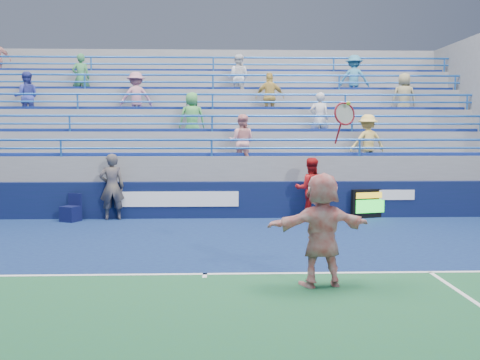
{
  "coord_description": "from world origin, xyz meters",
  "views": [
    {
      "loc": [
        0.31,
        -9.43,
        2.54
      ],
      "look_at": [
        0.72,
        2.5,
        1.5
      ],
      "focal_mm": 40.0,
      "sensor_mm": 36.0,
      "label": 1
    }
  ],
  "objects_px": {
    "serve_speed_board": "(371,204)",
    "ball_girl": "(310,189)",
    "line_judge": "(112,187)",
    "judge_chair": "(71,213)",
    "tennis_player": "(322,229)"
  },
  "relations": [
    {
      "from": "serve_speed_board",
      "to": "ball_girl",
      "type": "bearing_deg",
      "value": -169.22
    },
    {
      "from": "line_judge",
      "to": "judge_chair",
      "type": "bearing_deg",
      "value": 1.02
    },
    {
      "from": "ball_girl",
      "to": "line_judge",
      "type": "bearing_deg",
      "value": 0.29
    },
    {
      "from": "tennis_player",
      "to": "ball_girl",
      "type": "relative_size",
      "value": 1.66
    },
    {
      "from": "serve_speed_board",
      "to": "ball_girl",
      "type": "xyz_separation_m",
      "value": [
        -1.9,
        -0.36,
        0.48
      ]
    },
    {
      "from": "judge_chair",
      "to": "ball_girl",
      "type": "relative_size",
      "value": 0.44
    },
    {
      "from": "line_judge",
      "to": "ball_girl",
      "type": "relative_size",
      "value": 1.06
    },
    {
      "from": "judge_chair",
      "to": "serve_speed_board",
      "type": "bearing_deg",
      "value": 2.33
    },
    {
      "from": "judge_chair",
      "to": "tennis_player",
      "type": "distance_m",
      "value": 9.05
    },
    {
      "from": "tennis_player",
      "to": "line_judge",
      "type": "bearing_deg",
      "value": 124.87
    },
    {
      "from": "serve_speed_board",
      "to": "ball_girl",
      "type": "height_order",
      "value": "ball_girl"
    },
    {
      "from": "serve_speed_board",
      "to": "line_judge",
      "type": "distance_m",
      "value": 7.72
    },
    {
      "from": "serve_speed_board",
      "to": "judge_chair",
      "type": "bearing_deg",
      "value": -177.67
    },
    {
      "from": "judge_chair",
      "to": "line_judge",
      "type": "bearing_deg",
      "value": 12.65
    },
    {
      "from": "judge_chair",
      "to": "ball_girl",
      "type": "distance_m",
      "value": 6.97
    }
  ]
}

